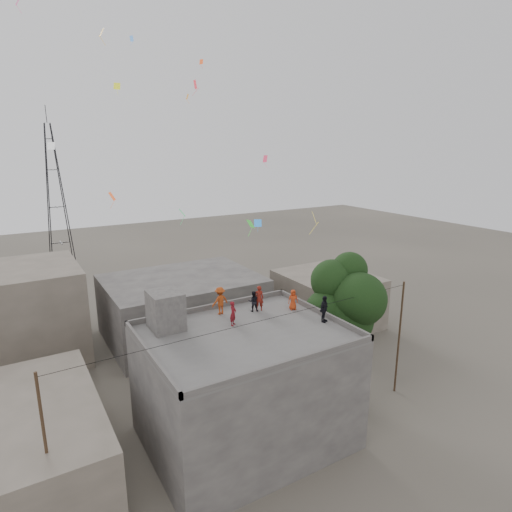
{
  "coord_description": "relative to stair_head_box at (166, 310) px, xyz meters",
  "views": [
    {
      "loc": [
        -9.77,
        -17.52,
        15.29
      ],
      "look_at": [
        1.65,
        1.63,
        9.58
      ],
      "focal_mm": 30.0,
      "sensor_mm": 36.0,
      "label": 1
    }
  ],
  "objects": [
    {
      "name": "person_red_adult",
      "position": [
        5.46,
        -0.29,
        -0.25
      ],
      "size": [
        0.65,
        0.55,
        1.5
      ],
      "primitive_type": "imported",
      "rotation": [
        0.0,
        0.0,
        2.71
      ],
      "color": "maroon",
      "rests_on": "main_building"
    },
    {
      "name": "main_building",
      "position": [
        3.2,
        -2.6,
        -4.05
      ],
      "size": [
        10.0,
        8.0,
        6.1
      ],
      "color": "#474543",
      "rests_on": "ground"
    },
    {
      "name": "tree",
      "position": [
        10.57,
        -2.0,
        -1.0
      ],
      "size": [
        4.9,
        4.6,
        9.1
      ],
      "color": "black",
      "rests_on": "ground"
    },
    {
      "name": "utility_line",
      "position": [
        3.7,
        -3.85,
        -3.27
      ],
      "size": [
        20.12,
        0.62,
        7.4
      ],
      "color": "black",
      "rests_on": "ground"
    },
    {
      "name": "ground",
      "position": [
        3.2,
        -2.6,
        -7.1
      ],
      "size": [
        140.0,
        140.0,
        0.0
      ],
      "primitive_type": "plane",
      "color": "#48443B",
      "rests_on": "ground"
    },
    {
      "name": "transmission_tower",
      "position": [
        -0.8,
        37.4,
        1.97
      ],
      "size": [
        2.97,
        2.97,
        20.01
      ],
      "color": "black",
      "rests_on": "ground"
    },
    {
      "name": "neighbor_west",
      "position": [
        -7.8,
        -0.6,
        -5.1
      ],
      "size": [
        8.0,
        10.0,
        4.0
      ],
      "primitive_type": "cube",
      "color": "#62594E",
      "rests_on": "ground"
    },
    {
      "name": "neighbor_north",
      "position": [
        5.2,
        11.4,
        -4.6
      ],
      "size": [
        12.0,
        9.0,
        5.0
      ],
      "primitive_type": "cube",
      "color": "#474543",
      "rests_on": "ground"
    },
    {
      "name": "person_orange_adult",
      "position": [
        3.3,
        0.36,
        -0.2
      ],
      "size": [
        1.1,
        0.73,
        1.59
      ],
      "primitive_type": "imported",
      "rotation": [
        0.0,
        0.0,
        -3.0
      ],
      "color": "#A03A12",
      "rests_on": "main_building"
    },
    {
      "name": "kites",
      "position": [
        3.42,
        4.37,
        8.44
      ],
      "size": [
        15.14,
        18.08,
        12.92
      ],
      "color": "#EE4E19",
      "rests_on": "ground"
    },
    {
      "name": "person_dark_child",
      "position": [
        5.12,
        -0.23,
        -0.4
      ],
      "size": [
        0.72,
        0.65,
        1.2
      ],
      "primitive_type": "imported",
      "rotation": [
        0.0,
        0.0,
        2.72
      ],
      "color": "black",
      "rests_on": "main_building"
    },
    {
      "name": "person_dark_adult",
      "position": [
        7.6,
        -3.51,
        -0.26
      ],
      "size": [
        0.94,
        0.7,
        1.48
      ],
      "primitive_type": "imported",
      "rotation": [
        0.0,
        0.0,
        0.45
      ],
      "color": "black",
      "rests_on": "main_building"
    },
    {
      "name": "neighbor_east",
      "position": [
        17.2,
        7.4,
        -4.9
      ],
      "size": [
        7.0,
        8.0,
        4.4
      ],
      "primitive_type": "cube",
      "color": "#62594E",
      "rests_on": "ground"
    },
    {
      "name": "parapet",
      "position": [
        3.2,
        -2.6,
        -0.85
      ],
      "size": [
        10.0,
        8.0,
        0.3
      ],
      "color": "#474543",
      "rests_on": "main_building"
    },
    {
      "name": "person_orange_child",
      "position": [
        7.24,
        -1.17,
        -0.4
      ],
      "size": [
        0.69,
        0.57,
        1.2
      ],
      "primitive_type": "imported",
      "rotation": [
        0.0,
        0.0,
        -0.36
      ],
      "color": "#C43C16",
      "rests_on": "main_building"
    },
    {
      "name": "person_red_child",
      "position": [
        3.19,
        -1.4,
        -0.34
      ],
      "size": [
        0.57,
        0.56,
        1.33
      ],
      "primitive_type": "imported",
      "rotation": [
        0.0,
        0.0,
        0.74
      ],
      "color": "maroon",
      "rests_on": "main_building"
    },
    {
      "name": "stair_head_box",
      "position": [
        0.0,
        0.0,
        0.0
      ],
      "size": [
        1.6,
        1.8,
        2.0
      ],
      "primitive_type": "cube",
      "color": "#474543",
      "rests_on": "main_building"
    },
    {
      "name": "neighbor_northwest",
      "position": [
        -6.8,
        13.4,
        -3.6
      ],
      "size": [
        9.0,
        8.0,
        7.0
      ],
      "primitive_type": "cube",
      "color": "#62594E",
      "rests_on": "ground"
    }
  ]
}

